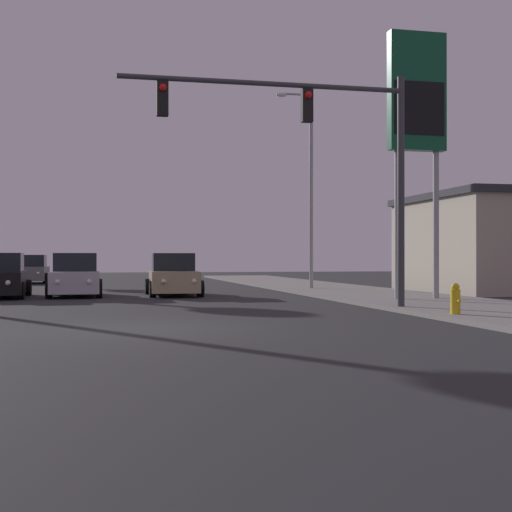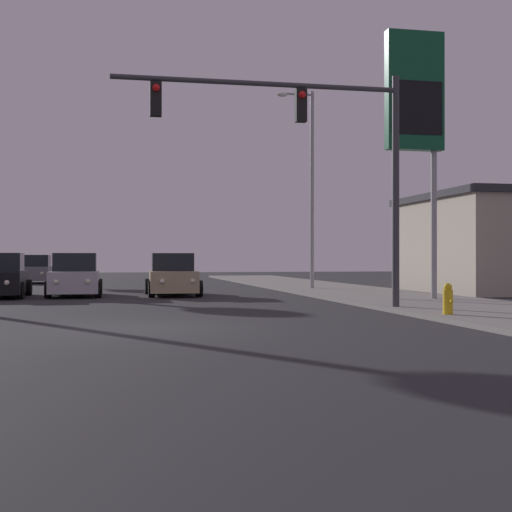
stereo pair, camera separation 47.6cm
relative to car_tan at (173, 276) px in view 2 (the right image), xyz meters
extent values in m
plane|color=#28282B|center=(-1.94, -13.10, -0.76)|extent=(120.00, 120.00, 0.00)
cube|color=gray|center=(7.56, -3.10, -0.70)|extent=(5.00, 60.00, 0.12)
cube|color=tan|center=(0.00, -0.04, -0.18)|extent=(1.96, 4.27, 0.80)
cube|color=black|center=(0.00, 0.11, 0.57)|extent=(1.67, 2.06, 0.70)
cylinder|color=black|center=(-0.90, -1.34, -0.44)|extent=(0.24, 0.64, 0.64)
cylinder|color=black|center=(0.90, -1.34, -0.44)|extent=(0.24, 0.64, 0.64)
cylinder|color=black|center=(-0.90, 1.27, -0.44)|extent=(0.24, 0.64, 0.64)
cylinder|color=black|center=(0.90, 1.27, -0.44)|extent=(0.24, 0.64, 0.64)
sphere|color=#F2EACC|center=(-0.56, -2.16, -0.13)|extent=(0.18, 0.18, 0.18)
sphere|color=#F2EACC|center=(0.56, -2.16, -0.13)|extent=(0.18, 0.18, 0.18)
cube|color=slate|center=(-6.84, 15.80, -0.18)|extent=(1.83, 4.21, 0.80)
cube|color=black|center=(-6.84, 15.95, 0.57)|extent=(1.61, 2.01, 0.70)
cylinder|color=black|center=(-7.74, 14.50, -0.44)|extent=(0.24, 0.64, 0.64)
cylinder|color=black|center=(-5.94, 14.50, -0.44)|extent=(0.24, 0.64, 0.64)
cylinder|color=black|center=(-7.74, 17.11, -0.44)|extent=(0.24, 0.64, 0.64)
cylinder|color=black|center=(-5.94, 17.11, -0.44)|extent=(0.24, 0.64, 0.64)
sphere|color=#F2EACC|center=(-7.39, 13.68, -0.13)|extent=(0.18, 0.18, 0.18)
sphere|color=#F2EACC|center=(-6.28, 13.68, -0.13)|extent=(0.18, 0.18, 0.18)
cube|color=black|center=(-6.51, -0.08, 0.57)|extent=(1.68, 2.06, 0.70)
cylinder|color=black|center=(-5.61, -1.53, -0.44)|extent=(0.24, 0.64, 0.64)
cylinder|color=black|center=(-5.61, 1.07, -0.44)|extent=(0.24, 0.64, 0.64)
sphere|color=#F2EACC|center=(-5.95, -2.35, -0.13)|extent=(0.18, 0.18, 0.18)
cube|color=#B7B7BC|center=(-3.77, 0.17, -0.18)|extent=(1.83, 4.21, 0.80)
cube|color=black|center=(-3.77, 0.32, 0.57)|extent=(1.61, 2.01, 0.70)
cylinder|color=black|center=(-4.67, -1.13, -0.44)|extent=(0.24, 0.64, 0.64)
cylinder|color=black|center=(-2.87, -1.13, -0.44)|extent=(0.24, 0.64, 0.64)
cylinder|color=black|center=(-4.67, 1.47, -0.44)|extent=(0.24, 0.64, 0.64)
cylinder|color=black|center=(-2.87, 1.47, -0.44)|extent=(0.24, 0.64, 0.64)
sphere|color=#F2EACC|center=(-4.33, -1.95, -0.13)|extent=(0.18, 0.18, 0.18)
sphere|color=#F2EACC|center=(-3.21, -1.95, -0.13)|extent=(0.18, 0.18, 0.18)
cylinder|color=#38383D|center=(5.49, -9.51, 2.61)|extent=(0.20, 0.20, 6.50)
cylinder|color=#38383D|center=(1.54, -9.51, 5.46)|extent=(7.90, 0.14, 0.14)
cube|color=black|center=(2.72, -9.51, 4.91)|extent=(0.30, 0.24, 0.90)
sphere|color=red|center=(2.72, -9.65, 5.18)|extent=(0.20, 0.20, 0.20)
cube|color=black|center=(-1.23, -9.51, 4.91)|extent=(0.30, 0.24, 0.90)
sphere|color=red|center=(-1.23, -9.65, 5.18)|extent=(0.20, 0.20, 0.20)
cylinder|color=#99999E|center=(6.62, 3.04, 3.86)|extent=(0.18, 0.18, 9.00)
cylinder|color=#99999E|center=(5.92, 3.04, 8.21)|extent=(1.40, 0.10, 0.10)
ellipsoid|color=silver|center=(5.22, 3.04, 8.16)|extent=(0.50, 0.24, 0.20)
cylinder|color=#99999E|center=(6.93, -5.96, 1.86)|extent=(0.20, 0.20, 5.00)
cylinder|color=#99999E|center=(8.33, -5.96, 1.86)|extent=(0.20, 0.20, 5.00)
cube|color=#0F4C2D|center=(7.63, -5.96, 6.36)|extent=(2.00, 0.40, 4.00)
cube|color=black|center=(7.63, -6.17, 5.76)|extent=(1.80, 0.03, 1.80)
cylinder|color=gold|center=(5.64, -12.39, -0.34)|extent=(0.24, 0.24, 0.60)
sphere|color=gold|center=(5.64, -12.39, 0.02)|extent=(0.20, 0.20, 0.20)
cylinder|color=gold|center=(5.64, -12.56, -0.31)|extent=(0.08, 0.10, 0.08)
camera|label=1|loc=(-2.81, -28.29, 0.72)|focal=50.00mm
camera|label=2|loc=(-2.35, -28.39, 0.72)|focal=50.00mm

